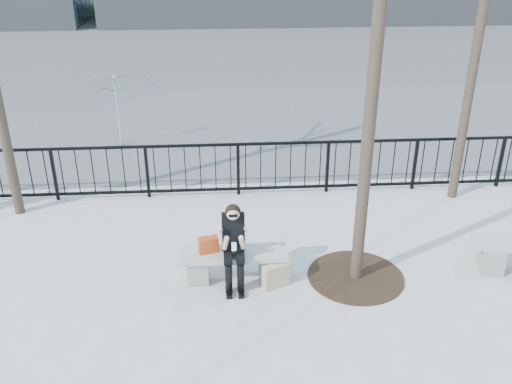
{
  "coord_description": "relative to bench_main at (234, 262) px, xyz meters",
  "views": [
    {
      "loc": [
        -0.18,
        -7.42,
        5.09
      ],
      "look_at": [
        0.4,
        0.8,
        1.1
      ],
      "focal_mm": 40.0,
      "sensor_mm": 36.0,
      "label": 1
    }
  ],
  "objects": [
    {
      "name": "vendor_umbrella",
      "position": [
        -2.56,
        5.87,
        0.61
      ],
      "size": [
        2.32,
        2.35,
        1.82
      ],
      "primitive_type": "imported",
      "rotation": [
        0.0,
        0.0,
        -0.18
      ],
      "color": "gold",
      "rests_on": "ground"
    },
    {
      "name": "shopping_bag",
      "position": [
        0.63,
        -0.26,
        -0.11
      ],
      "size": [
        0.43,
        0.3,
        0.39
      ],
      "primitive_type": "cube",
      "rotation": [
        0.0,
        0.0,
        0.41
      ],
      "color": "#C5AC8B",
      "rests_on": "ground"
    },
    {
      "name": "tree_grate",
      "position": [
        1.9,
        -0.1,
        -0.29
      ],
      "size": [
        1.5,
        1.5,
        0.02
      ],
      "primitive_type": "cylinder",
      "color": "black",
      "rests_on": "ground"
    },
    {
      "name": "bench_main",
      "position": [
        0.0,
        0.0,
        0.0
      ],
      "size": [
        1.65,
        0.46,
        0.49
      ],
      "color": "slate",
      "rests_on": "ground"
    },
    {
      "name": "railing",
      "position": [
        0.0,
        3.0,
        0.25
      ],
      "size": [
        14.0,
        0.06,
        1.1
      ],
      "color": "black",
      "rests_on": "ground"
    },
    {
      "name": "street_surface",
      "position": [
        0.0,
        15.0,
        -0.3
      ],
      "size": [
        60.0,
        23.0,
        0.01
      ],
      "primitive_type": "cube",
      "color": "#474747",
      "rests_on": "ground"
    },
    {
      "name": "handbag",
      "position": [
        -0.38,
        0.02,
        0.31
      ],
      "size": [
        0.32,
        0.2,
        0.25
      ],
      "primitive_type": "cube",
      "rotation": [
        0.0,
        0.0,
        0.23
      ],
      "color": "#B43B16",
      "rests_on": "bench_main"
    },
    {
      "name": "ground",
      "position": [
        0.0,
        0.0,
        -0.3
      ],
      "size": [
        120.0,
        120.0,
        0.0
      ],
      "primitive_type": "plane",
      "color": "#A7A6A1",
      "rests_on": "ground"
    },
    {
      "name": "seated_woman",
      "position": [
        0.0,
        -0.16,
        0.37
      ],
      "size": [
        0.5,
        0.64,
        1.34
      ],
      "color": "black",
      "rests_on": "ground"
    }
  ]
}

